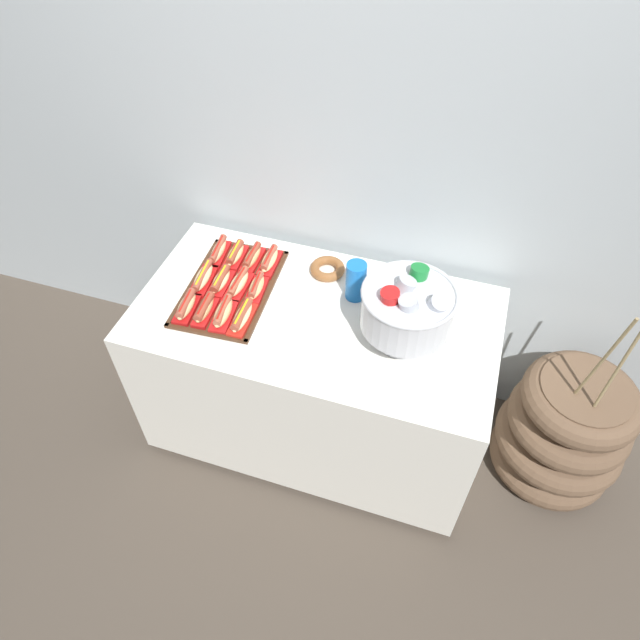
% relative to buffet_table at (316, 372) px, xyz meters
% --- Properties ---
extents(ground_plane, '(10.00, 10.00, 0.00)m').
position_rel_buffet_table_xyz_m(ground_plane, '(0.00, 0.00, -0.41)').
color(ground_plane, '#4C4238').
extents(back_wall, '(6.00, 0.10, 2.60)m').
position_rel_buffet_table_xyz_m(back_wall, '(0.00, 0.47, 0.89)').
color(back_wall, '#B2BCC1').
rests_on(back_wall, ground_plane).
extents(buffet_table, '(1.40, 0.74, 0.78)m').
position_rel_buffet_table_xyz_m(buffet_table, '(0.00, 0.00, 0.00)').
color(buffet_table, white).
rests_on(buffet_table, ground_plane).
extents(floor_vase, '(0.54, 0.54, 1.07)m').
position_rel_buffet_table_xyz_m(floor_vase, '(1.06, 0.12, -0.13)').
color(floor_vase, brown).
rests_on(floor_vase, ground_plane).
extents(serving_tray, '(0.36, 0.54, 0.01)m').
position_rel_buffet_table_xyz_m(serving_tray, '(-0.37, 0.02, 0.38)').
color(serving_tray, '#472B19').
rests_on(serving_tray, buffet_table).
extents(hot_dog_0, '(0.08, 0.17, 0.06)m').
position_rel_buffet_table_xyz_m(hot_dog_0, '(-0.47, -0.15, 0.41)').
color(hot_dog_0, '#B21414').
rests_on(hot_dog_0, serving_tray).
extents(hot_dog_1, '(0.07, 0.16, 0.06)m').
position_rel_buffet_table_xyz_m(hot_dog_1, '(-0.40, -0.14, 0.41)').
color(hot_dog_1, red).
rests_on(hot_dog_1, serving_tray).
extents(hot_dog_2, '(0.09, 0.18, 0.06)m').
position_rel_buffet_table_xyz_m(hot_dog_2, '(-0.32, -0.14, 0.41)').
color(hot_dog_2, red).
rests_on(hot_dog_2, serving_tray).
extents(hot_dog_3, '(0.07, 0.18, 0.06)m').
position_rel_buffet_table_xyz_m(hot_dog_3, '(-0.25, -0.13, 0.41)').
color(hot_dog_3, red).
rests_on(hot_dog_3, serving_tray).
extents(hot_dog_4, '(0.09, 0.19, 0.06)m').
position_rel_buffet_table_xyz_m(hot_dog_4, '(-0.48, 0.02, 0.40)').
color(hot_dog_4, '#B21414').
rests_on(hot_dog_4, serving_tray).
extents(hot_dog_5, '(0.08, 0.16, 0.06)m').
position_rel_buffet_table_xyz_m(hot_dog_5, '(-0.40, 0.02, 0.40)').
color(hot_dog_5, red).
rests_on(hot_dog_5, serving_tray).
extents(hot_dog_6, '(0.07, 0.17, 0.06)m').
position_rel_buffet_table_xyz_m(hot_dog_6, '(-0.33, 0.03, 0.41)').
color(hot_dog_6, red).
rests_on(hot_dog_6, serving_tray).
extents(hot_dog_7, '(0.08, 0.16, 0.06)m').
position_rel_buffet_table_xyz_m(hot_dog_7, '(-0.26, 0.03, 0.40)').
color(hot_dog_7, red).
rests_on(hot_dog_7, serving_tray).
extents(hot_dog_8, '(0.08, 0.18, 0.06)m').
position_rel_buffet_table_xyz_m(hot_dog_8, '(-0.49, 0.18, 0.41)').
color(hot_dog_8, red).
rests_on(hot_dog_8, serving_tray).
extents(hot_dog_9, '(0.08, 0.16, 0.06)m').
position_rel_buffet_table_xyz_m(hot_dog_9, '(-0.41, 0.19, 0.40)').
color(hot_dog_9, red).
rests_on(hot_dog_9, serving_tray).
extents(hot_dog_10, '(0.06, 0.17, 0.06)m').
position_rel_buffet_table_xyz_m(hot_dog_10, '(-0.34, 0.19, 0.41)').
color(hot_dog_10, red).
rests_on(hot_dog_10, serving_tray).
extents(hot_dog_11, '(0.07, 0.17, 0.06)m').
position_rel_buffet_table_xyz_m(hot_dog_11, '(-0.26, 0.20, 0.41)').
color(hot_dog_11, red).
rests_on(hot_dog_11, serving_tray).
extents(punch_bowl, '(0.34, 0.34, 0.28)m').
position_rel_buffet_table_xyz_m(punch_bowl, '(0.35, -0.02, 0.53)').
color(punch_bowl, silver).
rests_on(punch_bowl, buffet_table).
extents(cup_stack, '(0.08, 0.08, 0.16)m').
position_rel_buffet_table_xyz_m(cup_stack, '(0.12, 0.14, 0.45)').
color(cup_stack, blue).
rests_on(cup_stack, buffet_table).
extents(donut, '(0.14, 0.14, 0.04)m').
position_rel_buffet_table_xyz_m(donut, '(-0.03, 0.24, 0.39)').
color(donut, brown).
rests_on(donut, buffet_table).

